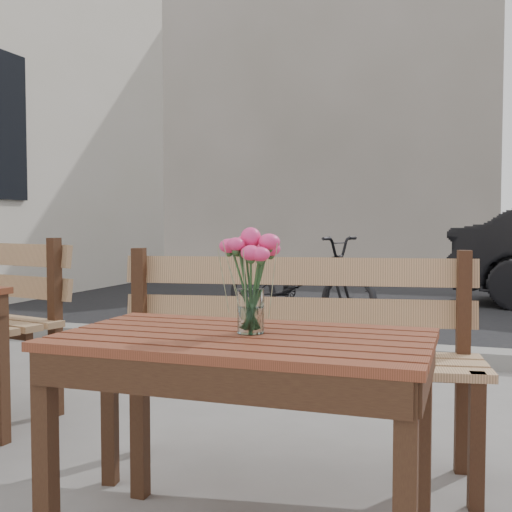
# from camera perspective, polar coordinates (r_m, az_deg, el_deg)

# --- Properties ---
(street) EXTENTS (30.00, 8.12, 0.12)m
(street) POSITION_cam_1_polar(r_m,az_deg,el_deg) (6.90, 14.84, -5.35)
(street) COLOR black
(street) RESTS_ON ground
(backdrop_buildings) EXTENTS (15.50, 4.00, 8.00)m
(backdrop_buildings) POSITION_cam_1_polar(r_m,az_deg,el_deg) (16.35, 17.86, 11.95)
(backdrop_buildings) COLOR gray
(backdrop_buildings) RESTS_ON ground
(main_table) EXTENTS (1.11, 0.65, 0.68)m
(main_table) POSITION_cam_1_polar(r_m,az_deg,el_deg) (1.96, -1.11, -10.23)
(main_table) COLOR #602E19
(main_table) RESTS_ON ground
(main_bench) EXTENTS (1.55, 0.68, 0.93)m
(main_bench) POSITION_cam_1_polar(r_m,az_deg,el_deg) (2.64, 3.26, -6.94)
(main_bench) COLOR #936E4C
(main_bench) RESTS_ON ground
(main_vase) EXTENTS (0.18, 0.18, 0.32)m
(main_vase) POSITION_cam_1_polar(r_m,az_deg,el_deg) (1.94, -0.47, -1.06)
(main_vase) COLOR white
(main_vase) RESTS_ON main_table
(bicycle) EXTENTS (1.80, 1.11, 0.89)m
(bicycle) POSITION_cam_1_polar(r_m,az_deg,el_deg) (6.25, 3.84, -2.26)
(bicycle) COLOR black
(bicycle) RESTS_ON ground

